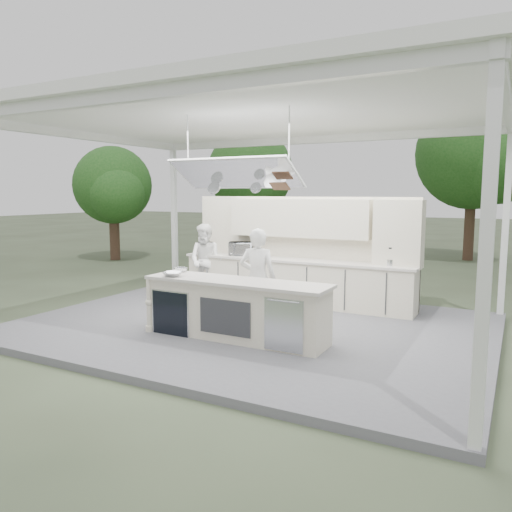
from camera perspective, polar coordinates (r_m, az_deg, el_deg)
The scene contains 12 objects.
ground at distance 9.06m, azimuth -0.43°, elevation -8.47°, with size 90.00×90.00×0.00m, color #4B593D.
stage_deck at distance 9.04m, azimuth -0.43°, elevation -8.10°, with size 8.00×6.00×0.12m, color #5A595E.
tent at distance 8.80m, azimuth -0.48°, elevation 15.47°, with size 8.20×6.20×3.86m.
demo_island at distance 8.05m, azimuth -2.42°, elevation -6.09°, with size 3.10×0.79×0.95m.
back_counter at distance 10.59m, azimuth 4.47°, elevation -2.86°, with size 5.08×0.72×0.95m.
back_wall_unit at distance 10.50m, azimuth 7.22°, elevation 2.39°, with size 5.05×0.48×2.25m.
tree_cluster at distance 17.98m, azimuth 14.30°, elevation 9.68°, with size 19.55×9.40×5.85m.
head_chef at distance 8.59m, azimuth 0.20°, elevation -2.57°, with size 0.63×0.42×1.73m, color white.
sous_chef at distance 11.18m, azimuth -5.71°, elevation -0.54°, with size 0.80×0.62×1.65m, color white.
toaster_oven at distance 11.10m, azimuth -1.72°, elevation 0.85°, with size 0.53×0.36×0.29m, color silver.
bowl_large at distance 8.40m, azimuth -9.50°, elevation -2.06°, with size 0.32×0.32×0.08m, color silver.
bowl_small at distance 8.85m, azimuth -8.61°, elevation -1.57°, with size 0.24×0.24×0.08m, color silver.
Camera 1 is at (4.15, -7.66, 2.45)m, focal length 35.00 mm.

